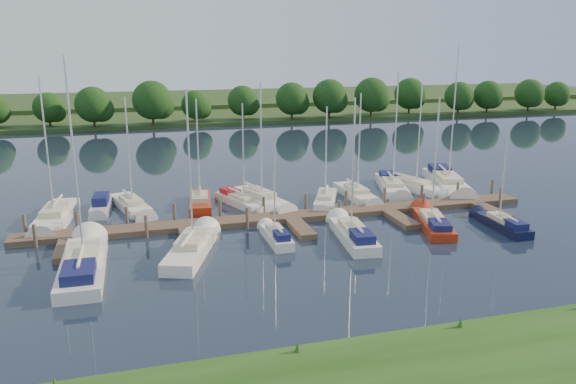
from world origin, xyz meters
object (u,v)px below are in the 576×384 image
object	(u,v)px
dock	(292,219)
sailboat_n_5	(260,201)
motorboat	(101,207)
sailboat_n_0	(55,219)
sailboat_s_2	(276,237)

from	to	relation	value
dock	sailboat_n_5	world-z (taller)	sailboat_n_5
motorboat	sailboat_n_5	distance (m)	12.97
motorboat	sailboat_n_0	bearing A→B (deg)	37.61
sailboat_n_0	motorboat	size ratio (longest dim) A/B	2.27
sailboat_n_0	motorboat	xyz separation A→B (m)	(3.25, 2.15, 0.06)
sailboat_n_0	sailboat_s_2	bearing A→B (deg)	155.92
sailboat_n_0	sailboat_n_5	xyz separation A→B (m)	(16.11, 0.48, 0.00)
motorboat	sailboat_s_2	bearing A→B (deg)	141.52
sailboat_n_0	sailboat_n_5	world-z (taller)	sailboat_n_0
sailboat_n_0	motorboat	bearing A→B (deg)	-140.51
dock	sailboat_s_2	size ratio (longest dim) A/B	5.57
dock	sailboat_n_0	bearing A→B (deg)	164.30
dock	sailboat_s_2	world-z (taller)	sailboat_s_2
sailboat_n_0	dock	bearing A→B (deg)	170.29
motorboat	sailboat_s_2	xyz separation A→B (m)	(11.84, -10.88, -0.03)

